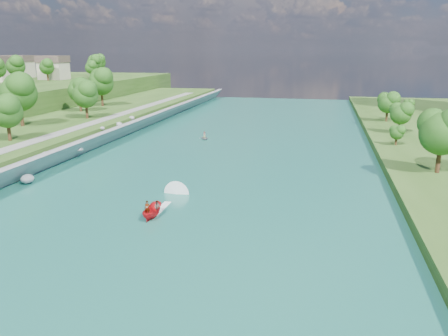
# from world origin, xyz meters

# --- Properties ---
(ground) EXTENTS (260.00, 260.00, 0.00)m
(ground) POSITION_xyz_m (0.00, 0.00, 0.00)
(ground) COLOR #2D5119
(ground) RESTS_ON ground
(river_water) EXTENTS (55.00, 240.00, 0.10)m
(river_water) POSITION_xyz_m (0.00, 20.00, 0.05)
(river_water) COLOR #17584D
(river_water) RESTS_ON ground
(ridge_west) EXTENTS (60.00, 120.00, 9.00)m
(ridge_west) POSITION_xyz_m (-82.50, 95.00, 4.50)
(ridge_west) COLOR #2D5119
(ridge_west) RESTS_ON ground
(riprap_bank) EXTENTS (4.55, 236.00, 4.15)m
(riprap_bank) POSITION_xyz_m (-25.85, 18.98, 1.80)
(riprap_bank) COLOR slate
(riprap_bank) RESTS_ON ground
(riverside_path) EXTENTS (3.00, 200.00, 0.10)m
(riverside_path) POSITION_xyz_m (-32.50, 20.00, 3.55)
(riverside_path) COLOR gray
(riverside_path) RESTS_ON berm_west
(ridge_houses) EXTENTS (29.50, 29.50, 8.40)m
(ridge_houses) POSITION_xyz_m (-88.67, 100.00, 13.31)
(ridge_houses) COLOR beige
(ridge_houses) RESTS_ON ridge_west
(trees_ridge) EXTENTS (17.64, 63.63, 10.35)m
(trees_ridge) POSITION_xyz_m (-74.02, 100.92, 13.88)
(trees_ridge) COLOR #224913
(trees_ridge) RESTS_ON ridge_west
(motorboat) EXTENTS (3.60, 18.88, 2.13)m
(motorboat) POSITION_xyz_m (-1.59, 5.31, 0.79)
(motorboat) COLOR red
(motorboat) RESTS_ON river_water
(raft) EXTENTS (3.05, 3.43, 1.67)m
(raft) POSITION_xyz_m (-7.89, 50.65, 0.47)
(raft) COLOR gray
(raft) RESTS_ON river_water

